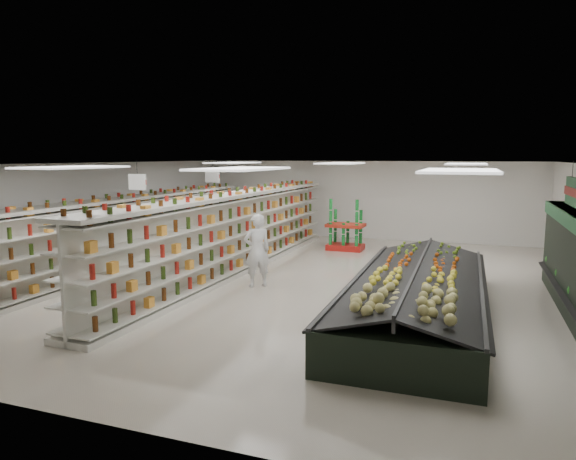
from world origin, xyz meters
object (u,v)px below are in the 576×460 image
at_px(soda_endcap, 346,227).
at_px(shopper_background, 236,227).
at_px(shopper_main, 257,250).
at_px(gondola_left, 134,234).
at_px(gondola_center, 235,236).
at_px(produce_island, 417,293).

bearing_deg(soda_endcap, shopper_background, -166.45).
height_order(shopper_main, shopper_background, shopper_main).
height_order(gondola_left, gondola_center, gondola_center).
height_order(gondola_center, shopper_background, gondola_center).
bearing_deg(gondola_left, produce_island, -14.16).
bearing_deg(shopper_main, produce_island, 125.22).
relative_size(gondola_center, shopper_main, 6.96).
bearing_deg(produce_island, gondola_left, 165.56).
xyz_separation_m(gondola_left, shopper_main, (4.65, -1.11, -0.03)).
bearing_deg(shopper_background, gondola_left, -175.63).
height_order(gondola_left, soda_endcap, gondola_left).
height_order(soda_endcap, shopper_background, soda_endcap).
bearing_deg(shopper_main, gondola_left, -52.72).
bearing_deg(soda_endcap, gondola_left, -138.80).
relative_size(gondola_left, shopper_main, 6.51).
distance_m(produce_island, shopper_background, 9.52).
xyz_separation_m(soda_endcap, shopper_background, (-3.93, -0.95, -0.04)).
relative_size(gondola_left, produce_island, 1.64).
bearing_deg(soda_endcap, shopper_main, -98.90).
xyz_separation_m(gondola_left, gondola_center, (3.30, 0.35, 0.07)).
bearing_deg(shopper_main, gondola_center, -86.61).
height_order(gondola_left, shopper_background, gondola_left).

